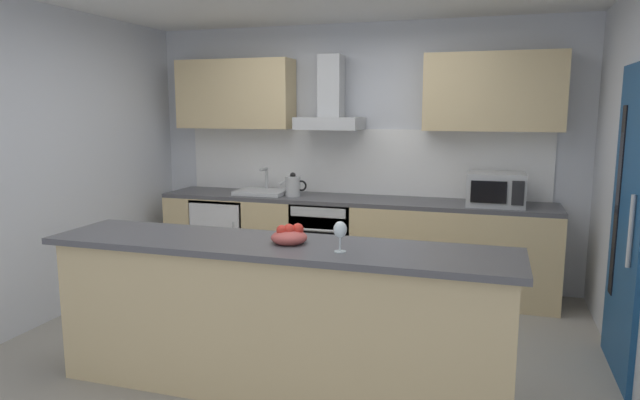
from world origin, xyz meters
TOP-DOWN VIEW (x-y plane):
  - ground at (0.00, 0.00)m, footprint 5.37×4.74m
  - wall_back at (0.00, 1.93)m, footprint 5.37×0.12m
  - wall_left at (-2.25, 0.00)m, footprint 0.12×4.74m
  - backsplash_tile at (0.00, 1.86)m, footprint 3.72×0.02m
  - counter_back at (0.00, 1.55)m, footprint 3.85×0.60m
  - counter_island at (0.08, -0.62)m, footprint 2.89×0.64m
  - upper_cabinets at (-0.00, 1.70)m, footprint 3.80×0.32m
  - side_door at (2.17, 0.31)m, footprint 0.08×0.85m
  - oven at (-0.24, 1.52)m, footprint 0.60×0.62m
  - refrigerator at (-1.33, 1.52)m, footprint 0.58×0.60m
  - microwave at (1.35, 1.49)m, footprint 0.50×0.38m
  - sink at (-0.93, 1.53)m, footprint 0.50×0.40m
  - kettle at (-0.58, 1.49)m, footprint 0.29×0.15m
  - range_hood at (-0.24, 1.65)m, footprint 0.62×0.45m
  - wine_glass at (0.51, -0.72)m, footprint 0.08×0.08m
  - fruit_bowl at (0.16, -0.60)m, footprint 0.22×0.22m

SIDE VIEW (x-z plane):
  - ground at x=0.00m, z-range -0.02..0.00m
  - refrigerator at x=-1.33m, z-range 0.00..0.85m
  - counter_back at x=0.00m, z-range 0.00..0.90m
  - oven at x=-0.24m, z-range 0.06..0.86m
  - counter_island at x=0.08m, z-range 0.01..0.96m
  - sink at x=-0.93m, z-range 0.80..1.06m
  - fruit_bowl at x=0.16m, z-range 0.94..1.07m
  - kettle at x=-0.58m, z-range 0.89..1.13m
  - side_door at x=2.17m, z-range 0.00..2.05m
  - microwave at x=1.35m, z-range 0.90..1.20m
  - wine_glass at x=0.51m, z-range 0.99..1.17m
  - backsplash_tile at x=0.00m, z-range 0.90..1.56m
  - wall_back at x=0.00m, z-range 0.00..2.60m
  - wall_left at x=-2.25m, z-range 0.00..2.60m
  - range_hood at x=-0.24m, z-range 1.43..2.15m
  - upper_cabinets at x=0.00m, z-range 1.56..2.26m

